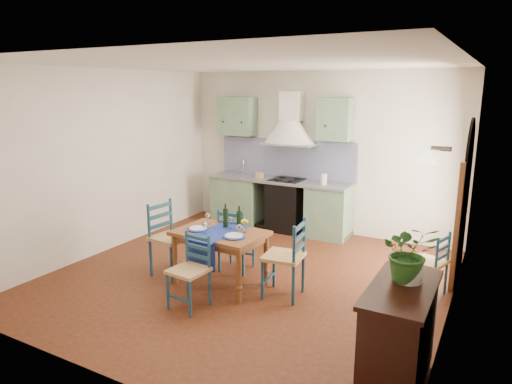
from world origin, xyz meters
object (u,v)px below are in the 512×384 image
sideboard (398,334)px  potted_plant (410,252)px  chair_near (190,270)px  dining_table (220,238)px

sideboard → potted_plant: (0.02, 0.15, 0.68)m
potted_plant → chair_near: bearing=174.4°
chair_near → sideboard: 2.47m
dining_table → chair_near: (0.02, -0.68, -0.19)m
dining_table → sideboard: size_ratio=1.12×
chair_near → potted_plant: bearing=-5.6°
sideboard → dining_table: bearing=156.7°
dining_table → sideboard: 2.68m
chair_near → dining_table: bearing=91.9°
chair_near → potted_plant: 2.57m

